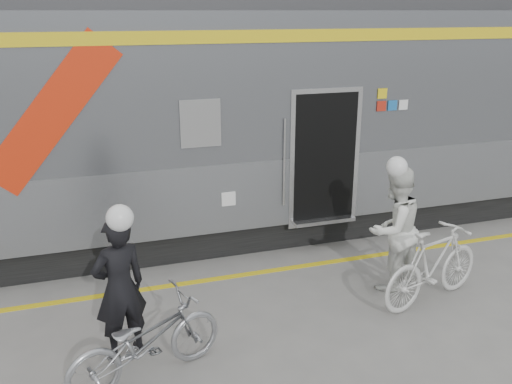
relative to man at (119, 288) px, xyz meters
name	(u,v)px	position (x,y,z in m)	size (l,w,h in m)	color
ground	(345,347)	(2.50, -0.70, -0.85)	(90.00, 90.00, 0.00)	slate
train	(171,119)	(1.21, 3.49, 1.21)	(24.00, 3.17, 4.10)	black
safety_strip	(282,269)	(2.50, 1.45, -0.84)	(24.00, 0.12, 0.01)	yellow
man	(119,288)	(0.00, 0.00, 0.00)	(0.62, 0.41, 1.70)	black
bicycle_left	(146,341)	(0.20, -0.55, -0.38)	(0.62, 1.78, 0.93)	#98999F
woman	(394,229)	(3.79, 0.48, 0.05)	(0.87, 0.68, 1.79)	white
bicycle_right	(433,265)	(4.09, -0.07, -0.31)	(0.51, 1.80, 1.08)	silver
helmet_man	(112,204)	(0.00, 0.00, 1.00)	(0.29, 0.29, 0.29)	white
helmet_woman	(400,157)	(3.79, 0.48, 1.08)	(0.29, 0.29, 0.29)	white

